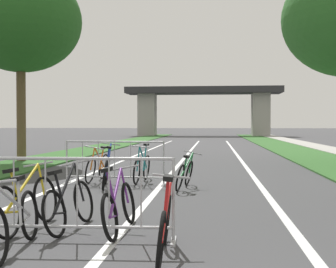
% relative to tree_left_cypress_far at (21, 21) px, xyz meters
% --- Properties ---
extents(grass_verge_left, '(2.55, 64.24, 0.05)m').
position_rel_tree_left_cypress_far_xyz_m(grass_verge_left, '(0.59, 11.14, -5.36)').
color(grass_verge_left, '#2D5B26').
rests_on(grass_verge_left, ground).
extents(grass_verge_right, '(2.55, 64.24, 0.05)m').
position_rel_tree_left_cypress_far_xyz_m(grass_verge_right, '(11.62, 11.14, -5.36)').
color(grass_verge_right, '#2D5B26').
rests_on(grass_verge_right, ground).
extents(sidewalk_path_right, '(1.63, 64.24, 0.08)m').
position_rel_tree_left_cypress_far_xyz_m(sidewalk_path_right, '(13.71, 11.14, -5.35)').
color(sidewalk_path_right, '#9E9B93').
rests_on(sidewalk_path_right, ground).
extents(lane_stripe_center, '(0.14, 37.16, 0.01)m').
position_rel_tree_left_cypress_far_xyz_m(lane_stripe_center, '(6.10, 3.44, -5.38)').
color(lane_stripe_center, silver).
rests_on(lane_stripe_center, ground).
extents(lane_stripe_right_lane, '(0.14, 37.16, 0.01)m').
position_rel_tree_left_cypress_far_xyz_m(lane_stripe_right_lane, '(8.44, 3.44, -5.38)').
color(lane_stripe_right_lane, silver).
rests_on(lane_stripe_right_lane, ground).
extents(lane_stripe_left_lane, '(0.14, 37.16, 0.01)m').
position_rel_tree_left_cypress_far_xyz_m(lane_stripe_left_lane, '(3.77, 3.44, -5.38)').
color(lane_stripe_left_lane, silver).
rests_on(lane_stripe_left_lane, ground).
extents(overpass_bridge, '(18.33, 4.38, 5.78)m').
position_rel_tree_left_cypress_far_xyz_m(overpass_bridge, '(6.10, 37.95, -1.29)').
color(overpass_bridge, '#2D2D30').
rests_on(overpass_bridge, ground).
extents(tree_left_cypress_far, '(4.63, 4.63, 7.37)m').
position_rel_tree_left_cypress_far_xyz_m(tree_left_cypress_far, '(0.00, 0.00, 0.00)').
color(tree_left_cypress_far, brown).
rests_on(tree_left_cypress_far, ground).
extents(crowd_barrier_nearest, '(2.48, 0.56, 1.05)m').
position_rel_tree_left_cypress_far_xyz_m(crowd_barrier_nearest, '(5.65, -11.38, -4.86)').
color(crowd_barrier_nearest, '#ADADB2').
rests_on(crowd_barrier_nearest, ground).
extents(crowd_barrier_second, '(2.47, 0.55, 1.05)m').
position_rel_tree_left_cypress_far_xyz_m(crowd_barrier_second, '(4.97, -6.10, -4.86)').
color(crowd_barrier_second, '#ADADB2').
rests_on(crowd_barrier_second, ground).
extents(bicycle_orange_0, '(0.47, 1.69, 0.93)m').
position_rel_tree_left_cypress_far_xyz_m(bicycle_orange_0, '(4.42, -5.55, -5.01)').
color(bicycle_orange_0, black).
rests_on(bicycle_orange_0, ground).
extents(bicycle_green_1, '(0.57, 1.59, 0.84)m').
position_rel_tree_left_cypress_far_xyz_m(bicycle_green_1, '(6.71, -6.69, -5.04)').
color(bicycle_green_1, black).
rests_on(bicycle_green_1, ground).
extents(bicycle_silver_2, '(0.50, 1.71, 0.90)m').
position_rel_tree_left_cypress_far_xyz_m(bicycle_silver_2, '(5.09, -11.92, -5.03)').
color(bicycle_silver_2, black).
rests_on(bicycle_silver_2, ground).
extents(bicycle_teal_3, '(0.50, 1.68, 0.96)m').
position_rel_tree_left_cypress_far_xyz_m(bicycle_teal_3, '(5.56, -5.56, -5.02)').
color(bicycle_teal_3, black).
rests_on(bicycle_teal_3, ground).
extents(bicycle_red_4, '(0.46, 1.69, 0.94)m').
position_rel_tree_left_cypress_far_xyz_m(bicycle_red_4, '(6.81, -11.97, -5.03)').
color(bicycle_red_4, black).
rests_on(bicycle_red_4, ground).
extents(bicycle_purple_5, '(0.54, 1.68, 0.90)m').
position_rel_tree_left_cypress_far_xyz_m(bicycle_purple_5, '(6.08, -10.87, -5.04)').
color(bicycle_purple_5, black).
rests_on(bicycle_purple_5, ground).
extents(bicycle_black_6, '(0.49, 1.60, 0.94)m').
position_rel_tree_left_cypress_far_xyz_m(bicycle_black_6, '(5.36, -10.78, -5.03)').
color(bicycle_black_6, black).
rests_on(bicycle_black_6, ground).
extents(bicycle_blue_7, '(0.45, 1.67, 1.03)m').
position_rel_tree_left_cypress_far_xyz_m(bicycle_blue_7, '(4.90, -6.64, -5.01)').
color(bicycle_blue_7, black).
rests_on(bicycle_blue_7, ground).
extents(bicycle_yellow_8, '(0.47, 1.75, 0.92)m').
position_rel_tree_left_cypress_far_xyz_m(bicycle_yellow_8, '(4.79, -10.87, -5.01)').
color(bicycle_yellow_8, black).
rests_on(bicycle_yellow_8, ground).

